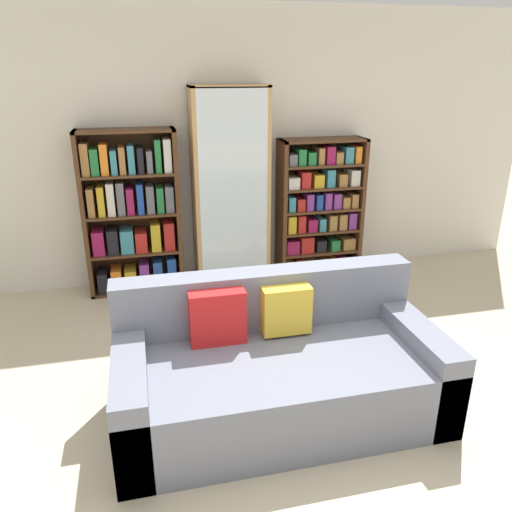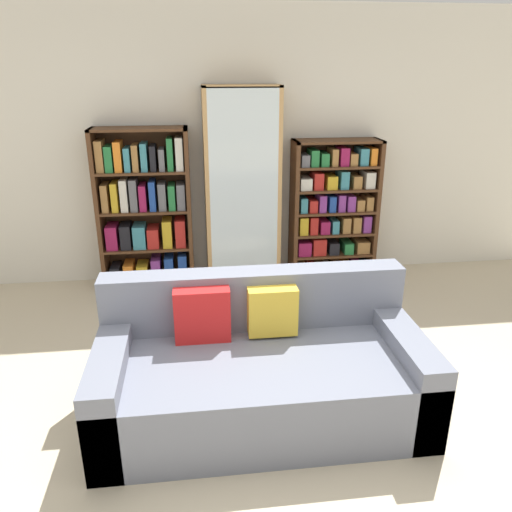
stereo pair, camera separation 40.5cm
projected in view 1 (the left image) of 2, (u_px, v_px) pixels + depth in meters
name	position (u px, v px, depth m)	size (l,w,h in m)	color
ground_plane	(291.00, 449.00, 2.97)	(16.00, 16.00, 0.00)	beige
wall_back	(214.00, 149.00, 5.00)	(7.02, 0.06, 2.70)	silver
couch	(277.00, 370.00, 3.21)	(2.04, 0.99, 0.86)	slate
bookshelf_left	(132.00, 215.00, 4.84)	(0.91, 0.32, 1.59)	#4C2D19
display_cabinet	(230.00, 189.00, 4.96)	(0.74, 0.36, 1.97)	tan
bookshelf_right	(319.00, 210.00, 5.28)	(0.89, 0.32, 1.45)	#4C2D19
wine_bottle	(310.00, 316.00, 4.24)	(0.08, 0.08, 0.35)	#143819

